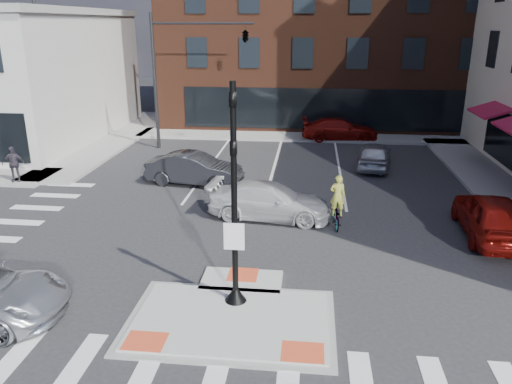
# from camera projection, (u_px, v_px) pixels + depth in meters

# --- Properties ---
(ground) EXTENTS (120.00, 120.00, 0.00)m
(ground) POSITION_uv_depth(u_px,v_px,m) (234.00, 312.00, 13.49)
(ground) COLOR #28282B
(ground) RESTS_ON ground
(refuge_island) EXTENTS (5.40, 4.65, 0.13)m
(refuge_island) POSITION_uv_depth(u_px,v_px,m) (232.00, 316.00, 13.23)
(refuge_island) COLOR gray
(refuge_island) RESTS_ON ground
(sidewalk_n) EXTENTS (26.00, 3.00, 0.15)m
(sidewalk_n) POSITION_uv_depth(u_px,v_px,m) (327.00, 137.00, 33.85)
(sidewalk_n) COLOR gray
(sidewalk_n) RESTS_ON ground
(building_n) EXTENTS (24.40, 18.40, 15.50)m
(building_n) POSITION_uv_depth(u_px,v_px,m) (328.00, 18.00, 40.77)
(building_n) COLOR #4E2618
(building_n) RESTS_ON ground
(building_far_left) EXTENTS (10.00, 12.00, 10.00)m
(building_far_left) POSITION_uv_depth(u_px,v_px,m) (266.00, 44.00, 61.23)
(building_far_left) COLOR slate
(building_far_left) RESTS_ON ground
(building_far_right) EXTENTS (12.00, 12.00, 12.00)m
(building_far_right) POSITION_uv_depth(u_px,v_px,m) (372.00, 35.00, 61.43)
(building_far_right) COLOR brown
(building_far_right) RESTS_ON ground
(signal_pole) EXTENTS (0.60, 0.60, 5.98)m
(signal_pole) POSITION_uv_depth(u_px,v_px,m) (235.00, 226.00, 13.10)
(signal_pole) COLOR black
(signal_pole) RESTS_ON refuge_island
(mast_arm_signal) EXTENTS (6.10, 2.24, 8.00)m
(mast_arm_signal) POSITION_uv_depth(u_px,v_px,m) (220.00, 45.00, 28.79)
(mast_arm_signal) COLOR black
(mast_arm_signal) RESTS_ON ground
(red_sedan) EXTENTS (2.20, 4.94, 1.65)m
(red_sedan) POSITION_uv_depth(u_px,v_px,m) (491.00, 216.00, 17.98)
(red_sedan) COLOR maroon
(red_sedan) RESTS_ON ground
(white_pickup) EXTENTS (5.07, 2.49, 1.42)m
(white_pickup) POSITION_uv_depth(u_px,v_px,m) (270.00, 201.00, 19.81)
(white_pickup) COLOR silver
(white_pickup) RESTS_ON ground
(bg_car_dark) EXTENTS (4.76, 2.19, 1.51)m
(bg_car_dark) POSITION_uv_depth(u_px,v_px,m) (194.00, 169.00, 23.97)
(bg_car_dark) COLOR #292A2F
(bg_car_dark) RESTS_ON ground
(bg_car_silver) EXTENTS (2.33, 4.35, 1.41)m
(bg_car_silver) POSITION_uv_depth(u_px,v_px,m) (375.00, 155.00, 26.72)
(bg_car_silver) COLOR silver
(bg_car_silver) RESTS_ON ground
(bg_car_red) EXTENTS (5.12, 2.41, 1.45)m
(bg_car_red) POSITION_uv_depth(u_px,v_px,m) (340.00, 129.00, 33.09)
(bg_car_red) COLOR maroon
(bg_car_red) RESTS_ON ground
(cyclist) EXTENTS (0.60, 1.61, 2.06)m
(cyclist) POSITION_uv_depth(u_px,v_px,m) (337.00, 210.00, 18.94)
(cyclist) COLOR #3F3F44
(cyclist) RESTS_ON ground
(pedestrian_b) EXTENTS (1.10, 0.75, 1.73)m
(pedestrian_b) POSITION_uv_depth(u_px,v_px,m) (13.00, 164.00, 23.85)
(pedestrian_b) COLOR #342E38
(pedestrian_b) RESTS_ON sidewalk_nw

